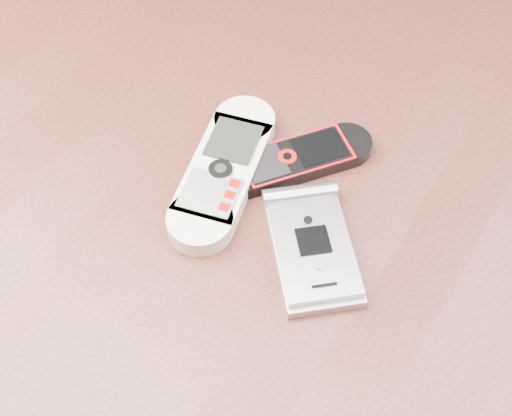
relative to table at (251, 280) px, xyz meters
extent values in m
cube|color=black|center=(0.00, 0.00, 0.09)|extent=(1.20, 0.80, 0.03)
cube|color=black|center=(-0.54, 0.34, -0.29)|extent=(0.06, 0.06, 0.71)
cube|color=beige|center=(-0.04, 0.02, 0.11)|extent=(0.09, 0.17, 0.02)
cube|color=black|center=(0.01, 0.06, 0.11)|extent=(0.11, 0.13, 0.01)
cube|color=silver|center=(0.06, -0.01, 0.11)|extent=(0.12, 0.12, 0.02)
camera|label=1|loc=(0.17, -0.28, 0.57)|focal=50.00mm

